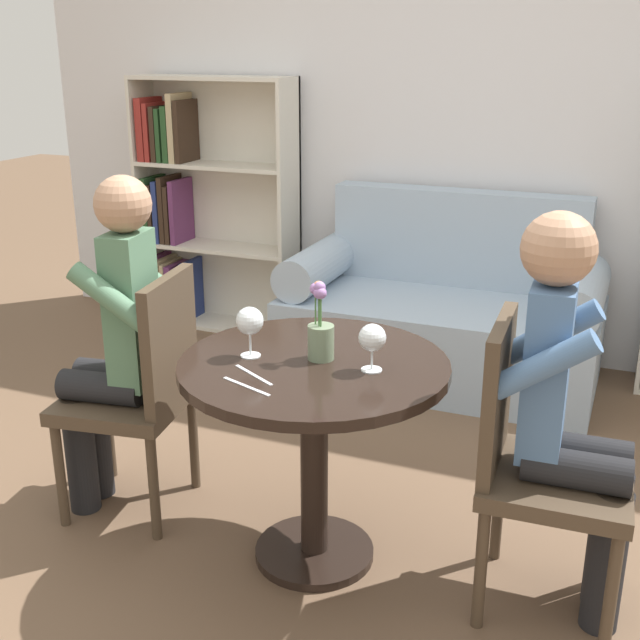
# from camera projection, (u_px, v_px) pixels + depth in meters

# --- Properties ---
(ground_plane) EXTENTS (16.00, 16.00, 0.00)m
(ground_plane) POSITION_uv_depth(u_px,v_px,m) (314.00, 555.00, 2.71)
(ground_plane) COLOR brown
(back_wall) EXTENTS (5.20, 0.05, 2.70)m
(back_wall) POSITION_uv_depth(u_px,v_px,m) (473.00, 103.00, 4.14)
(back_wall) COLOR silver
(back_wall) RESTS_ON ground_plane
(round_table) EXTENTS (0.85, 0.85, 0.71)m
(round_table) POSITION_uv_depth(u_px,v_px,m) (314.00, 408.00, 2.53)
(round_table) COLOR black
(round_table) RESTS_ON ground_plane
(couch) EXTENTS (1.56, 0.80, 0.92)m
(couch) POSITION_uv_depth(u_px,v_px,m) (443.00, 317.00, 4.11)
(couch) COLOR #9EB2C6
(couch) RESTS_ON ground_plane
(bookshelf_left) EXTENTS (0.96, 0.28, 1.47)m
(bookshelf_left) POSITION_uv_depth(u_px,v_px,m) (199.00, 208.00, 4.78)
(bookshelf_left) COLOR silver
(bookshelf_left) RESTS_ON ground_plane
(chair_left) EXTENTS (0.48, 0.48, 0.90)m
(chair_left) POSITION_uv_depth(u_px,v_px,m) (142.00, 385.00, 2.83)
(chair_left) COLOR #473828
(chair_left) RESTS_ON ground_plane
(chair_right) EXTENTS (0.44, 0.44, 0.90)m
(chair_right) POSITION_uv_depth(u_px,v_px,m) (533.00, 456.00, 2.35)
(chair_right) COLOR #473828
(chair_right) RESTS_ON ground_plane
(person_left) EXTENTS (0.45, 0.38, 1.24)m
(person_left) POSITION_uv_depth(u_px,v_px,m) (114.00, 343.00, 2.80)
(person_left) COLOR black
(person_left) RESTS_ON ground_plane
(person_right) EXTENTS (0.43, 0.35, 1.22)m
(person_right) POSITION_uv_depth(u_px,v_px,m) (571.00, 410.00, 2.27)
(person_right) COLOR black
(person_right) RESTS_ON ground_plane
(wine_glass_left) EXTENTS (0.09, 0.09, 0.16)m
(wine_glass_left) POSITION_uv_depth(u_px,v_px,m) (250.00, 322.00, 2.49)
(wine_glass_left) COLOR white
(wine_glass_left) RESTS_ON round_table
(wine_glass_right) EXTENTS (0.08, 0.08, 0.15)m
(wine_glass_right) POSITION_uv_depth(u_px,v_px,m) (372.00, 339.00, 2.38)
(wine_glass_right) COLOR white
(wine_glass_right) RESTS_ON round_table
(flower_vase) EXTENTS (0.08, 0.08, 0.25)m
(flower_vase) POSITION_uv_depth(u_px,v_px,m) (320.00, 330.00, 2.47)
(flower_vase) COLOR gray
(flower_vase) RESTS_ON round_table
(knife_left_setting) EXTENTS (0.18, 0.08, 0.00)m
(knife_left_setting) POSITION_uv_depth(u_px,v_px,m) (246.00, 386.00, 2.30)
(knife_left_setting) COLOR silver
(knife_left_setting) RESTS_ON round_table
(fork_left_setting) EXTENTS (0.17, 0.11, 0.00)m
(fork_left_setting) POSITION_uv_depth(u_px,v_px,m) (254.00, 375.00, 2.38)
(fork_left_setting) COLOR silver
(fork_left_setting) RESTS_ON round_table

